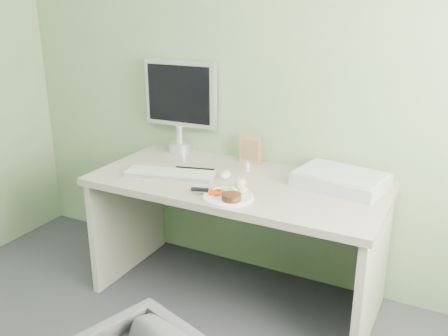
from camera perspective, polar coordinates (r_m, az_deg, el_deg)
The scene contains 14 objects.
wall_back at distance 2.90m, azimuth 4.95°, elevation 12.50°, with size 3.50×3.50×0.00m, color #86A271.
desk at distance 2.78m, azimuth 1.50°, elevation -4.97°, with size 1.60×0.75×0.73m.
plate at distance 2.47m, azimuth 0.47°, elevation -3.36°, with size 0.25×0.25×0.01m, color white.
steak at distance 2.42m, azimuth 0.86°, elevation -3.34°, with size 0.10×0.10×0.03m, color black.
potato_pile at distance 2.50m, azimuth 1.85°, elevation -2.25°, with size 0.10×0.08×0.06m, color tan.
carrot_heap at distance 2.48m, azimuth -1.01°, elevation -2.67°, with size 0.06×0.05×0.04m, color #FB4A05.
steak_knife at distance 2.51m, azimuth -1.95°, elevation -2.56°, with size 0.23×0.09×0.02m.
mousepad at distance 2.82m, azimuth -3.80°, elevation -0.62°, with size 0.23×0.20×0.00m, color black.
keyboard at distance 2.78m, azimuth -6.20°, elevation -0.65°, with size 0.49×0.14×0.02m, color white.
computer_mouse at distance 2.74m, azimuth 0.16°, elevation -0.78°, with size 0.06×0.10×0.04m, color white.
photo_frame at distance 2.97m, azimuth 3.06°, elevation 2.12°, with size 0.13×0.02×0.17m, color #9A6B48.
eyedrop_bottle at distance 2.84m, azimuth 2.72°, elevation 0.17°, with size 0.02×0.02×0.06m.
scanner at distance 2.68m, azimuth 13.18°, elevation -1.39°, with size 0.45×0.30×0.07m, color silver.
monitor at distance 3.14m, azimuth -5.02°, elevation 7.59°, with size 0.48×0.15×0.58m.
Camera 1 is at (1.09, -0.66, 1.69)m, focal length 40.00 mm.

